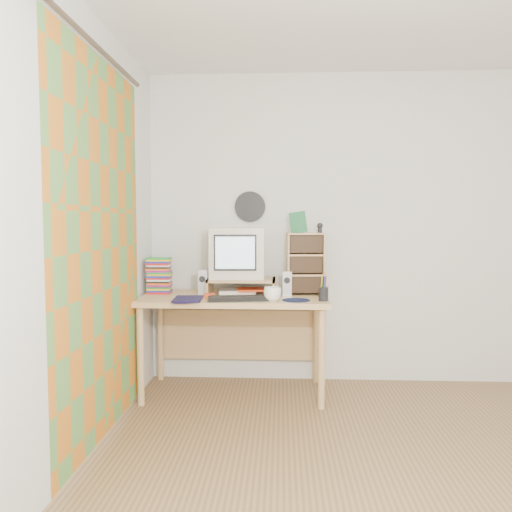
# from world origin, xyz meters

# --- Properties ---
(floor) EXTENTS (3.50, 3.50, 0.00)m
(floor) POSITION_xyz_m (0.00, 0.00, 0.00)
(floor) COLOR olive
(floor) RESTS_ON ground
(back_wall) EXTENTS (3.50, 0.00, 3.50)m
(back_wall) POSITION_xyz_m (0.00, 1.75, 1.25)
(back_wall) COLOR silver
(back_wall) RESTS_ON floor
(left_wall) EXTENTS (0.00, 3.50, 3.50)m
(left_wall) POSITION_xyz_m (-1.75, 0.00, 1.25)
(left_wall) COLOR silver
(left_wall) RESTS_ON floor
(curtain) EXTENTS (0.00, 2.20, 2.20)m
(curtain) POSITION_xyz_m (-1.71, 0.48, 1.15)
(curtain) COLOR #C56E1B
(curtain) RESTS_ON left_wall
(wall_disc) EXTENTS (0.25, 0.02, 0.25)m
(wall_disc) POSITION_xyz_m (-0.93, 1.73, 1.43)
(wall_disc) COLOR black
(wall_disc) RESTS_ON back_wall
(desk) EXTENTS (1.40, 0.70, 0.75)m
(desk) POSITION_xyz_m (-1.03, 1.44, 0.62)
(desk) COLOR tan
(desk) RESTS_ON floor
(monitor_riser) EXTENTS (0.52, 0.30, 0.12)m
(monitor_riser) POSITION_xyz_m (-0.98, 1.48, 0.84)
(monitor_riser) COLOR tan
(monitor_riser) RESTS_ON desk
(crt_monitor) EXTENTS (0.43, 0.43, 0.39)m
(crt_monitor) POSITION_xyz_m (-1.02, 1.53, 1.06)
(crt_monitor) COLOR beige
(crt_monitor) RESTS_ON monitor_riser
(speaker_left) EXTENTS (0.08, 0.08, 0.19)m
(speaker_left) POSITION_xyz_m (-1.27, 1.43, 0.84)
(speaker_left) COLOR #B7B6BB
(speaker_left) RESTS_ON desk
(speaker_right) EXTENTS (0.07, 0.07, 0.18)m
(speaker_right) POSITION_xyz_m (-0.63, 1.41, 0.84)
(speaker_right) COLOR #B7B6BB
(speaker_right) RESTS_ON desk
(keyboard) EXTENTS (0.44, 0.21, 0.03)m
(keyboard) POSITION_xyz_m (-0.98, 1.15, 0.76)
(keyboard) COLOR black
(keyboard) RESTS_ON desk
(dvd_stack) EXTENTS (0.18, 0.13, 0.25)m
(dvd_stack) POSITION_xyz_m (-1.62, 1.48, 0.88)
(dvd_stack) COLOR brown
(dvd_stack) RESTS_ON desk
(cd_rack) EXTENTS (0.30, 0.18, 0.47)m
(cd_rack) POSITION_xyz_m (-0.49, 1.48, 0.99)
(cd_rack) COLOR tan
(cd_rack) RESTS_ON desk
(mug) EXTENTS (0.14, 0.14, 0.10)m
(mug) POSITION_xyz_m (-0.73, 1.15, 0.80)
(mug) COLOR white
(mug) RESTS_ON desk
(diary) EXTENTS (0.25, 0.20, 0.05)m
(diary) POSITION_xyz_m (-1.43, 1.11, 0.77)
(diary) COLOR #120E34
(diary) RESTS_ON desk
(mousepad) EXTENTS (0.23, 0.23, 0.00)m
(mousepad) POSITION_xyz_m (-0.57, 1.18, 0.75)
(mousepad) COLOR #101435
(mousepad) RESTS_ON desk
(pen_cup) EXTENTS (0.08, 0.08, 0.14)m
(pen_cup) POSITION_xyz_m (-0.38, 1.17, 0.82)
(pen_cup) COLOR black
(pen_cup) RESTS_ON desk
(papers) EXTENTS (0.30, 0.24, 0.04)m
(papers) POSITION_xyz_m (-0.97, 1.50, 0.77)
(papers) COLOR white
(papers) RESTS_ON desk
(red_box) EXTENTS (0.08, 0.05, 0.04)m
(red_box) POSITION_xyz_m (-1.20, 1.25, 0.77)
(red_box) COLOR red
(red_box) RESTS_ON desk
(game_box) EXTENTS (0.13, 0.04, 0.16)m
(game_box) POSITION_xyz_m (-0.55, 1.47, 1.30)
(game_box) COLOR #1C6337
(game_box) RESTS_ON cd_rack
(webcam) EXTENTS (0.05, 0.05, 0.08)m
(webcam) POSITION_xyz_m (-0.38, 1.48, 1.26)
(webcam) COLOR black
(webcam) RESTS_ON cd_rack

